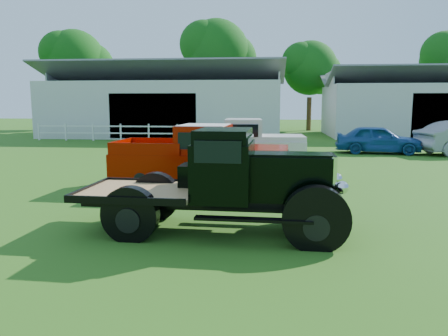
# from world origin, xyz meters

# --- Properties ---
(ground) EXTENTS (120.00, 120.00, 0.00)m
(ground) POSITION_xyz_m (0.00, 0.00, 0.00)
(ground) COLOR #33661D
(shed_left) EXTENTS (18.80, 10.20, 5.60)m
(shed_left) POSITION_xyz_m (-7.00, 26.00, 2.80)
(shed_left) COLOR #A3A3A3
(shed_left) RESTS_ON ground
(shed_right) EXTENTS (16.80, 9.20, 5.20)m
(shed_right) POSITION_xyz_m (14.00, 27.00, 2.60)
(shed_right) COLOR #A3A3A3
(shed_right) RESTS_ON ground
(fence_rail) EXTENTS (14.20, 0.16, 1.20)m
(fence_rail) POSITION_xyz_m (-8.00, 20.00, 0.60)
(fence_rail) COLOR white
(fence_rail) RESTS_ON ground
(tree_a) EXTENTS (6.30, 6.30, 10.50)m
(tree_a) POSITION_xyz_m (-18.00, 33.00, 5.25)
(tree_a) COLOR #0F5210
(tree_a) RESTS_ON ground
(tree_b) EXTENTS (6.90, 6.90, 11.50)m
(tree_b) POSITION_xyz_m (-4.00, 34.00, 5.75)
(tree_b) COLOR #0F5210
(tree_b) RESTS_ON ground
(tree_c) EXTENTS (5.40, 5.40, 9.00)m
(tree_c) POSITION_xyz_m (5.00, 33.00, 4.50)
(tree_c) COLOR #0F5210
(tree_c) RESTS_ON ground
(vintage_flatbed) EXTENTS (5.45, 2.32, 2.13)m
(vintage_flatbed) POSITION_xyz_m (0.29, -0.70, 1.07)
(vintage_flatbed) COLOR black
(vintage_flatbed) RESTS_ON ground
(red_pickup) EXTENTS (5.61, 2.37, 2.01)m
(red_pickup) POSITION_xyz_m (-0.78, 3.79, 1.01)
(red_pickup) COLOR #8E0D00
(red_pickup) RESTS_ON ground
(white_pickup) EXTENTS (5.43, 2.34, 1.96)m
(white_pickup) POSITION_xyz_m (0.15, 8.35, 0.98)
(white_pickup) COLOR beige
(white_pickup) RESTS_ON ground
(misc_car_blue) EXTENTS (4.52, 2.25, 1.48)m
(misc_car_blue) POSITION_xyz_m (7.00, 14.18, 0.74)
(misc_car_blue) COLOR navy
(misc_car_blue) RESTS_ON ground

